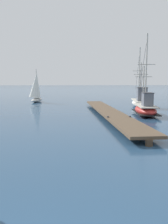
% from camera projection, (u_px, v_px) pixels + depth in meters
% --- Properties ---
extents(floating_dock, '(2.11, 19.75, 0.53)m').
position_uv_depth(floating_dock, '(108.00, 111.00, 20.09)').
color(floating_dock, brown).
rests_on(floating_dock, ground).
extents(fishing_boat_1, '(3.02, 8.53, 7.19)m').
position_uv_depth(fishing_boat_1, '(141.00, 101.00, 27.05)').
color(fishing_boat_1, silver).
rests_on(fishing_boat_1, ground).
extents(fishing_boat_2, '(2.29, 5.81, 7.10)m').
position_uv_depth(fishing_boat_2, '(146.00, 108.00, 20.26)').
color(fishing_boat_2, '#AD2823').
rests_on(fishing_boat_2, ground).
extents(distant_sailboat, '(2.33, 3.48, 4.79)m').
position_uv_depth(distant_sailboat, '(36.00, 88.00, 33.09)').
color(distant_sailboat, silver).
rests_on(distant_sailboat, ground).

